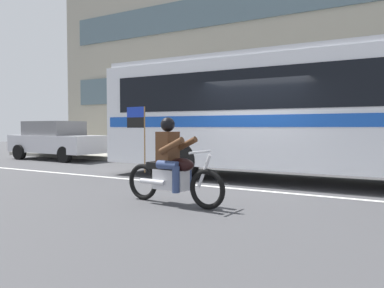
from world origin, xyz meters
The scene contains 7 objects.
ground_plane centered at (0.00, 0.00, 0.00)m, with size 60.00×60.00×0.00m, color #3D3D3F.
sidewalk_curb centered at (0.00, 5.10, 0.07)m, with size 28.00×3.80×0.15m, color gray.
lane_center_stripe centered at (0.00, -0.60, 0.00)m, with size 26.60×0.14×0.01m, color silver.
office_building_facade centered at (0.00, 7.39, 4.80)m, with size 28.00×0.89×9.58m.
transit_bus centered at (1.84, 1.19, 1.88)m, with size 12.64×2.74×3.22m.
motorcycle_with_rider centered at (-0.59, -2.70, 0.67)m, with size 2.19×0.65×1.78m.
parked_sedan_curbside centered at (-9.83, 2.58, 0.85)m, with size 4.52×1.98×1.64m.
Camera 1 is at (2.94, -8.22, 1.39)m, focal length 34.28 mm.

